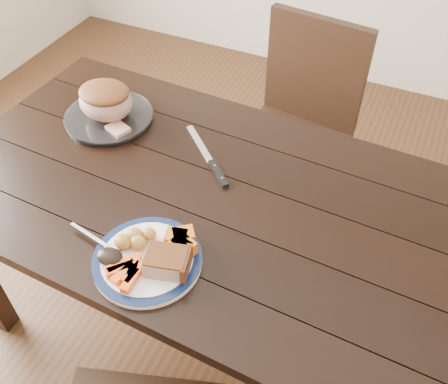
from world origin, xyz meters
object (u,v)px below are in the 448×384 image
at_px(carving_knife, 213,166).
at_px(dinner_plate, 148,260).
at_px(chair_far, 298,121).
at_px(fork, 98,241).
at_px(pork_slice, 167,262).
at_px(roast_joint, 106,102).
at_px(dining_table, 203,212).
at_px(serving_platter, 109,118).

bearing_deg(carving_knife, dinner_plate, -47.14).
distance_m(dinner_plate, carving_knife, 0.40).
bearing_deg(chair_far, fork, 84.75).
bearing_deg(pork_slice, dinner_plate, 175.24).
height_order(pork_slice, fork, pork_slice).
height_order(pork_slice, roast_joint, roast_joint).
bearing_deg(roast_joint, carving_knife, -8.69).
bearing_deg(pork_slice, fork, -179.38).
xyz_separation_m(chair_far, dinner_plate, (-0.08, -1.03, 0.23)).
xyz_separation_m(roast_joint, carving_knife, (0.43, -0.07, -0.07)).
xyz_separation_m(chair_far, carving_knife, (-0.09, -0.63, 0.23)).
height_order(dinner_plate, pork_slice, pork_slice).
height_order(dining_table, serving_platter, serving_platter).
bearing_deg(serving_platter, dinner_plate, -47.13).
distance_m(chair_far, dinner_plate, 1.06).
height_order(dining_table, roast_joint, roast_joint).
bearing_deg(dining_table, roast_joint, 158.52).
relative_size(dining_table, roast_joint, 8.89).
distance_m(fork, roast_joint, 0.55).
xyz_separation_m(serving_platter, roast_joint, (0.00, 0.00, 0.07)).
bearing_deg(fork, chair_far, 88.38).
height_order(serving_platter, roast_joint, roast_joint).
relative_size(chair_far, fork, 5.23).
relative_size(dinner_plate, carving_knife, 1.13).
bearing_deg(chair_far, carving_knife, 89.31).
distance_m(fork, carving_knife, 0.43).
xyz_separation_m(dinner_plate, pork_slice, (0.06, -0.01, 0.04)).
bearing_deg(pork_slice, serving_platter, 136.45).
bearing_deg(carving_knife, roast_joint, -146.25).
bearing_deg(roast_joint, dinner_plate, -47.13).
bearing_deg(chair_far, roast_joint, 54.76).
xyz_separation_m(dining_table, carving_knife, (-0.02, 0.11, 0.10)).
relative_size(dinner_plate, fork, 1.60).
distance_m(pork_slice, carving_knife, 0.41).
bearing_deg(roast_joint, serving_platter, 0.00).
height_order(chair_far, serving_platter, chair_far).
height_order(chair_far, pork_slice, chair_far).
xyz_separation_m(fork, carving_knife, (0.14, 0.41, -0.01)).
bearing_deg(carving_knife, fork, -66.82).
bearing_deg(pork_slice, roast_joint, 136.45).
distance_m(roast_joint, carving_knife, 0.44).
xyz_separation_m(serving_platter, carving_knife, (0.43, -0.07, -0.00)).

